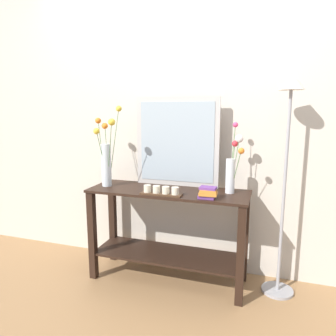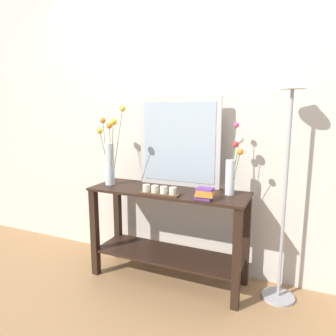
{
  "view_description": "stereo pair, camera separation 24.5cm",
  "coord_description": "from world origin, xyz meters",
  "px_view_note": "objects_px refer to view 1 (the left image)",
  "views": [
    {
      "loc": [
        0.75,
        -2.29,
        1.39
      ],
      "look_at": [
        0.0,
        0.0,
        0.94
      ],
      "focal_mm": 33.33,
      "sensor_mm": 36.0,
      "label": 1
    },
    {
      "loc": [
        0.98,
        -2.2,
        1.39
      ],
      "look_at": [
        0.0,
        0.0,
        0.94
      ],
      "focal_mm": 33.33,
      "sensor_mm": 36.0,
      "label": 2
    }
  ],
  "objects_px": {
    "candle_tray": "(161,191)",
    "floor_lamp": "(287,151)",
    "book_stack": "(208,193)",
    "tall_vase_left": "(106,155)",
    "vase_right": "(232,166)",
    "mirror_leaning": "(177,142)",
    "console_table": "(168,225)"
  },
  "relations": [
    {
      "from": "candle_tray",
      "to": "floor_lamp",
      "type": "xyz_separation_m",
      "value": [
        0.88,
        0.23,
        0.31
      ]
    },
    {
      "from": "candle_tray",
      "to": "book_stack",
      "type": "bearing_deg",
      "value": 1.18
    },
    {
      "from": "tall_vase_left",
      "to": "vase_right",
      "type": "bearing_deg",
      "value": 5.3
    },
    {
      "from": "candle_tray",
      "to": "vase_right",
      "type": "bearing_deg",
      "value": 24.43
    },
    {
      "from": "mirror_leaning",
      "to": "floor_lamp",
      "type": "xyz_separation_m",
      "value": [
        0.85,
        -0.1,
        -0.03
      ]
    },
    {
      "from": "console_table",
      "to": "tall_vase_left",
      "type": "relative_size",
      "value": 1.92
    },
    {
      "from": "mirror_leaning",
      "to": "console_table",
      "type": "bearing_deg",
      "value": -95.47
    },
    {
      "from": "tall_vase_left",
      "to": "book_stack",
      "type": "relative_size",
      "value": 4.87
    },
    {
      "from": "mirror_leaning",
      "to": "vase_right",
      "type": "distance_m",
      "value": 0.51
    },
    {
      "from": "candle_tray",
      "to": "tall_vase_left",
      "type": "bearing_deg",
      "value": 166.1
    },
    {
      "from": "vase_right",
      "to": "book_stack",
      "type": "height_order",
      "value": "vase_right"
    },
    {
      "from": "mirror_leaning",
      "to": "candle_tray",
      "type": "height_order",
      "value": "mirror_leaning"
    },
    {
      "from": "tall_vase_left",
      "to": "floor_lamp",
      "type": "distance_m",
      "value": 1.41
    },
    {
      "from": "book_stack",
      "to": "floor_lamp",
      "type": "height_order",
      "value": "floor_lamp"
    },
    {
      "from": "candle_tray",
      "to": "book_stack",
      "type": "relative_size",
      "value": 2.32
    },
    {
      "from": "vase_right",
      "to": "floor_lamp",
      "type": "xyz_separation_m",
      "value": [
        0.38,
        0.01,
        0.13
      ]
    },
    {
      "from": "tall_vase_left",
      "to": "candle_tray",
      "type": "relative_size",
      "value": 2.09
    },
    {
      "from": "mirror_leaning",
      "to": "tall_vase_left",
      "type": "relative_size",
      "value": 1.1
    },
    {
      "from": "vase_right",
      "to": "mirror_leaning",
      "type": "bearing_deg",
      "value": 167.25
    },
    {
      "from": "floor_lamp",
      "to": "vase_right",
      "type": "bearing_deg",
      "value": -179.23
    },
    {
      "from": "book_stack",
      "to": "tall_vase_left",
      "type": "bearing_deg",
      "value": 172.02
    },
    {
      "from": "console_table",
      "to": "tall_vase_left",
      "type": "bearing_deg",
      "value": -177.98
    },
    {
      "from": "console_table",
      "to": "book_stack",
      "type": "height_order",
      "value": "book_stack"
    },
    {
      "from": "tall_vase_left",
      "to": "candle_tray",
      "type": "distance_m",
      "value": 0.59
    },
    {
      "from": "mirror_leaning",
      "to": "tall_vase_left",
      "type": "distance_m",
      "value": 0.6
    },
    {
      "from": "vase_right",
      "to": "console_table",
      "type": "bearing_deg",
      "value": -171.18
    },
    {
      "from": "tall_vase_left",
      "to": "floor_lamp",
      "type": "xyz_separation_m",
      "value": [
        1.4,
        0.1,
        0.08
      ]
    },
    {
      "from": "book_stack",
      "to": "vase_right",
      "type": "bearing_deg",
      "value": 56.57
    },
    {
      "from": "vase_right",
      "to": "book_stack",
      "type": "bearing_deg",
      "value": -123.43
    },
    {
      "from": "tall_vase_left",
      "to": "console_table",
      "type": "bearing_deg",
      "value": 2.02
    },
    {
      "from": "console_table",
      "to": "book_stack",
      "type": "relative_size",
      "value": 9.32
    },
    {
      "from": "book_stack",
      "to": "floor_lamp",
      "type": "bearing_deg",
      "value": 23.11
    }
  ]
}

